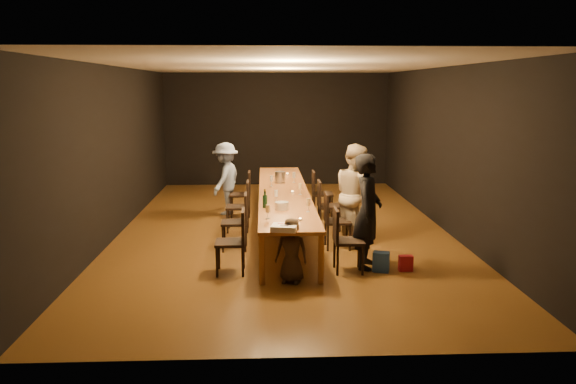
{
  "coord_description": "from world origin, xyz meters",
  "views": [
    {
      "loc": [
        -0.37,
        -10.15,
        2.64
      ],
      "look_at": [
        0.02,
        -1.45,
        1.0
      ],
      "focal_mm": 35.0,
      "sensor_mm": 36.0,
      "label": 1
    }
  ],
  "objects_px": {
    "chair_left_2": "(238,206)",
    "plate_stack": "(282,206)",
    "chair_left_1": "(234,222)",
    "chair_right_1": "(338,221)",
    "chair_right_3": "(322,193)",
    "woman_tan": "(356,195)",
    "man_blue": "(226,179)",
    "ice_bucket": "(280,177)",
    "champagne_bottle": "(265,198)",
    "chair_left_3": "(240,194)",
    "chair_left_0": "(230,242)",
    "table": "(284,193)",
    "child": "(291,250)",
    "chair_right_0": "(349,240)",
    "chair_right_2": "(329,205)",
    "birthday_cake": "(284,228)",
    "woman_birthday": "(368,211)"
  },
  "relations": [
    {
      "from": "chair_right_1",
      "to": "chair_right_2",
      "type": "bearing_deg",
      "value": 180.0
    },
    {
      "from": "man_blue",
      "to": "plate_stack",
      "type": "bearing_deg",
      "value": 39.11
    },
    {
      "from": "birthday_cake",
      "to": "child",
      "type": "bearing_deg",
      "value": 51.76
    },
    {
      "from": "chair_right_1",
      "to": "chair_left_0",
      "type": "xyz_separation_m",
      "value": [
        -1.7,
        -1.2,
        0.0
      ]
    },
    {
      "from": "chair_left_0",
      "to": "plate_stack",
      "type": "bearing_deg",
      "value": -43.53
    },
    {
      "from": "chair_right_2",
      "to": "woman_birthday",
      "type": "xyz_separation_m",
      "value": [
        0.3,
        -2.21,
        0.38
      ]
    },
    {
      "from": "woman_birthday",
      "to": "champagne_bottle",
      "type": "relative_size",
      "value": 5.58
    },
    {
      "from": "chair_left_1",
      "to": "plate_stack",
      "type": "height_order",
      "value": "chair_left_1"
    },
    {
      "from": "chair_left_0",
      "to": "chair_left_1",
      "type": "relative_size",
      "value": 1.0
    },
    {
      "from": "champagne_bottle",
      "to": "chair_right_3",
      "type": "bearing_deg",
      "value": 65.68
    },
    {
      "from": "table",
      "to": "chair_right_0",
      "type": "distance_m",
      "value": 2.56
    },
    {
      "from": "table",
      "to": "plate_stack",
      "type": "xyz_separation_m",
      "value": [
        -0.09,
        -1.6,
        0.11
      ]
    },
    {
      "from": "chair_left_3",
      "to": "child",
      "type": "relative_size",
      "value": 1.04
    },
    {
      "from": "chair_right_3",
      "to": "chair_left_1",
      "type": "height_order",
      "value": "same"
    },
    {
      "from": "chair_right_0",
      "to": "chair_left_2",
      "type": "distance_m",
      "value": 2.94
    },
    {
      "from": "chair_left_1",
      "to": "chair_right_0",
      "type": "bearing_deg",
      "value": -125.22
    },
    {
      "from": "chair_left_3",
      "to": "ice_bucket",
      "type": "relative_size",
      "value": 4.24
    },
    {
      "from": "table",
      "to": "ice_bucket",
      "type": "height_order",
      "value": "ice_bucket"
    },
    {
      "from": "chair_left_2",
      "to": "plate_stack",
      "type": "relative_size",
      "value": 4.36
    },
    {
      "from": "chair_left_3",
      "to": "woman_tan",
      "type": "relative_size",
      "value": 0.54
    },
    {
      "from": "man_blue",
      "to": "chair_left_0",
      "type": "bearing_deg",
      "value": 24.25
    },
    {
      "from": "chair_right_3",
      "to": "woman_tan",
      "type": "bearing_deg",
      "value": 8.6
    },
    {
      "from": "chair_left_0",
      "to": "chair_left_3",
      "type": "distance_m",
      "value": 3.6
    },
    {
      "from": "chair_right_3",
      "to": "birthday_cake",
      "type": "height_order",
      "value": "chair_right_3"
    },
    {
      "from": "table",
      "to": "birthday_cake",
      "type": "height_order",
      "value": "birthday_cake"
    },
    {
      "from": "chair_left_3",
      "to": "woman_birthday",
      "type": "distance_m",
      "value": 3.97
    },
    {
      "from": "chair_left_2",
      "to": "ice_bucket",
      "type": "bearing_deg",
      "value": -41.63
    },
    {
      "from": "chair_left_2",
      "to": "plate_stack",
      "type": "xyz_separation_m",
      "value": [
        0.76,
        -1.6,
        0.34
      ]
    },
    {
      "from": "man_blue",
      "to": "chair_left_2",
      "type": "bearing_deg",
      "value": 31.75
    },
    {
      "from": "birthday_cake",
      "to": "chair_right_1",
      "type": "bearing_deg",
      "value": 71.87
    },
    {
      "from": "chair_left_0",
      "to": "chair_left_1",
      "type": "xyz_separation_m",
      "value": [
        0.0,
        1.2,
        0.0
      ]
    },
    {
      "from": "man_blue",
      "to": "birthday_cake",
      "type": "xyz_separation_m",
      "value": [
        1.06,
        -4.33,
        0.04
      ]
    },
    {
      "from": "chair_right_2",
      "to": "woman_tan",
      "type": "relative_size",
      "value": 0.54
    },
    {
      "from": "chair_left_3",
      "to": "ice_bucket",
      "type": "xyz_separation_m",
      "value": [
        0.81,
        -0.29,
        0.39
      ]
    },
    {
      "from": "woman_tan",
      "to": "man_blue",
      "type": "relative_size",
      "value": 1.14
    },
    {
      "from": "champagne_bottle",
      "to": "ice_bucket",
      "type": "xyz_separation_m",
      "value": [
        0.31,
        2.36,
        -0.04
      ]
    },
    {
      "from": "chair_right_2",
      "to": "woman_tan",
      "type": "height_order",
      "value": "woman_tan"
    },
    {
      "from": "chair_left_1",
      "to": "chair_right_1",
      "type": "bearing_deg",
      "value": -90.0
    },
    {
      "from": "chair_right_0",
      "to": "child",
      "type": "relative_size",
      "value": 1.04
    },
    {
      "from": "chair_right_0",
      "to": "man_blue",
      "type": "distance_m",
      "value": 4.33
    },
    {
      "from": "chair_right_2",
      "to": "ice_bucket",
      "type": "relative_size",
      "value": 4.24
    },
    {
      "from": "man_blue",
      "to": "ice_bucket",
      "type": "height_order",
      "value": "man_blue"
    },
    {
      "from": "chair_right_2",
      "to": "ice_bucket",
      "type": "bearing_deg",
      "value": -135.77
    },
    {
      "from": "table",
      "to": "chair_left_3",
      "type": "relative_size",
      "value": 6.45
    },
    {
      "from": "chair_right_3",
      "to": "woman_tan",
      "type": "relative_size",
      "value": 0.54
    },
    {
      "from": "chair_left_3",
      "to": "woman_birthday",
      "type": "relative_size",
      "value": 0.55
    },
    {
      "from": "table",
      "to": "plate_stack",
      "type": "distance_m",
      "value": 1.6
    },
    {
      "from": "chair_right_1",
      "to": "child",
      "type": "xyz_separation_m",
      "value": [
        -0.85,
        -1.61,
        -0.02
      ]
    },
    {
      "from": "chair_right_1",
      "to": "chair_right_3",
      "type": "relative_size",
      "value": 1.0
    },
    {
      "from": "champagne_bottle",
      "to": "woman_tan",
      "type": "bearing_deg",
      "value": 17.5
    }
  ]
}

